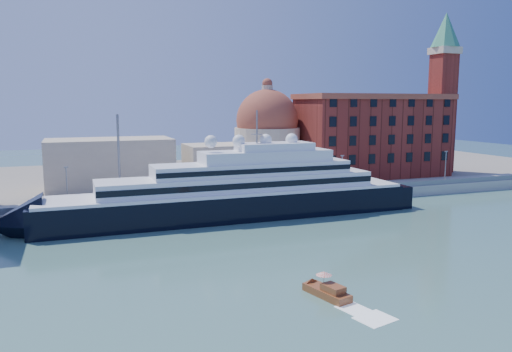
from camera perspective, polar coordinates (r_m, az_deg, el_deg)
name	(u,v)px	position (r m, az deg, el deg)	size (l,w,h in m)	color
ground	(274,249)	(78.80, 2.06, -8.36)	(400.00, 400.00, 0.00)	#3D6963
quay	(214,202)	(109.77, -4.77, -2.95)	(180.00, 10.00, 2.50)	gray
land	(177,177)	(149.15, -9.06, -0.15)	(260.00, 72.00, 2.00)	slate
quay_fence	(220,197)	(105.17, -4.11, -2.41)	(180.00, 0.10, 1.20)	slate
superyacht	(219,198)	(98.23, -4.25, -2.47)	(83.27, 11.54, 24.89)	black
water_taxi	(328,291)	(60.71, 8.19, -12.87)	(3.65, 6.79, 3.07)	maroon
warehouse	(373,135)	(146.48, 13.18, 4.62)	(43.00, 19.00, 23.25)	maroon
campanile	(443,83)	(160.89, 20.60, 9.95)	(8.40, 8.40, 47.00)	maroon
church	(213,148)	(132.76, -4.95, 3.20)	(66.00, 18.00, 25.50)	beige
lamp_posts	(157,166)	(104.05, -11.29, 1.09)	(120.80, 2.40, 18.00)	slate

